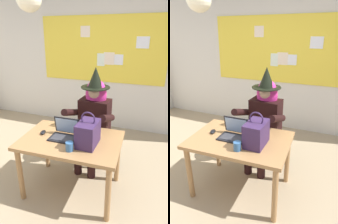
% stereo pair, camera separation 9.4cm
% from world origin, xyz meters
% --- Properties ---
extents(ground_plane, '(24.00, 24.00, 0.00)m').
position_xyz_m(ground_plane, '(0.00, 0.00, 0.00)').
color(ground_plane, tan).
extents(wall_back_bulletin, '(5.56, 2.17, 2.69)m').
position_xyz_m(wall_back_bulletin, '(-0.00, 2.09, 1.36)').
color(wall_back_bulletin, silver).
rests_on(wall_back_bulletin, ground).
extents(desk_main, '(1.17, 0.81, 0.72)m').
position_xyz_m(desk_main, '(0.22, 0.11, 0.62)').
color(desk_main, '#A37547').
rests_on(desk_main, ground).
extents(chair_at_desk, '(0.46, 0.46, 0.92)m').
position_xyz_m(chair_at_desk, '(0.28, 0.85, 0.52)').
color(chair_at_desk, '#2D3347').
rests_on(chair_at_desk, ground).
extents(person_costumed, '(0.61, 0.67, 1.43)m').
position_xyz_m(person_costumed, '(0.29, 0.73, 0.80)').
color(person_costumed, black).
rests_on(person_costumed, ground).
extents(laptop, '(0.32, 0.25, 0.22)m').
position_xyz_m(laptop, '(0.14, 0.12, 0.77)').
color(laptop, black).
rests_on(laptop, desk_main).
extents(computer_mouse, '(0.08, 0.12, 0.03)m').
position_xyz_m(computer_mouse, '(-0.15, 0.11, 0.74)').
color(computer_mouse, black).
rests_on(computer_mouse, desk_main).
extents(handbag, '(0.20, 0.30, 0.38)m').
position_xyz_m(handbag, '(0.44, 0.07, 0.85)').
color(handbag, '#38234C').
rests_on(handbag, desk_main).
extents(coffee_mug, '(0.08, 0.08, 0.09)m').
position_xyz_m(coffee_mug, '(0.30, -0.12, 0.77)').
color(coffee_mug, '#336099').
rests_on(coffee_mug, desk_main).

